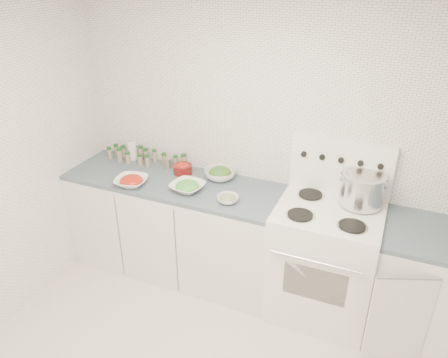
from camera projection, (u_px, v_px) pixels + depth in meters
room_walls at (196, 196)px, 2.07m from camera, size 3.54×3.04×2.52m
counter_left at (175, 226)px, 3.84m from camera, size 1.85×0.62×0.90m
stove at (324, 258)px, 3.36m from camera, size 0.76×0.70×1.36m
counter_right at (439, 291)px, 3.09m from camera, size 0.89×0.77×0.90m
stock_pot at (362, 188)px, 3.15m from camera, size 0.33×0.31×0.24m
bowl_tomato at (131, 181)px, 3.54m from camera, size 0.29×0.29×0.09m
bowl_snowpea at (187, 186)px, 3.46m from camera, size 0.29×0.29×0.09m
bowl_broccoli at (220, 173)px, 3.64m from camera, size 0.34×0.34×0.10m
bowl_zucchini at (228, 199)px, 3.30m from camera, size 0.20×0.20×0.07m
bowl_pepper at (183, 168)px, 3.73m from camera, size 0.16×0.16×0.10m
salt_canister at (132, 151)px, 3.97m from camera, size 0.11×0.11×0.16m
tin_can at (168, 163)px, 3.83m from camera, size 0.09×0.09×0.09m
spice_cluster at (142, 156)px, 3.93m from camera, size 0.76×0.16×0.13m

